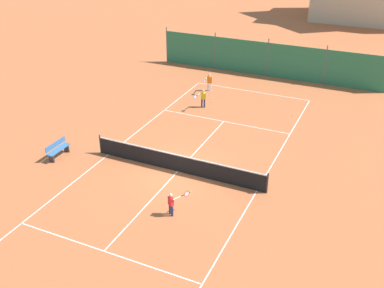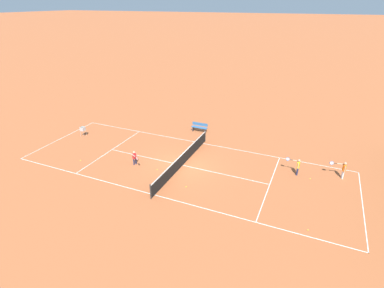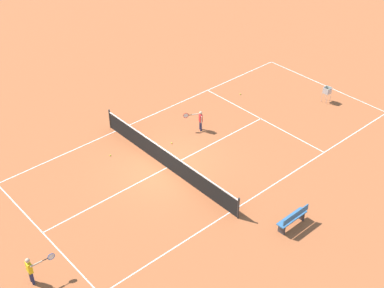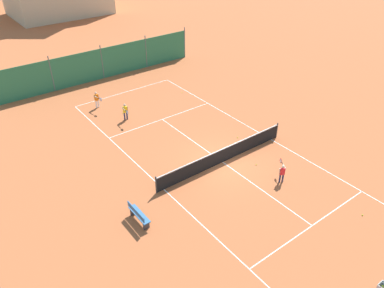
{
  "view_description": "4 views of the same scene",
  "coord_description": "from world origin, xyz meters",
  "px_view_note": "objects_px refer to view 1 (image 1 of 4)",
  "views": [
    {
      "loc": [
        8.56,
        -17.01,
        11.72
      ],
      "look_at": [
        0.38,
        0.88,
        1.2
      ],
      "focal_mm": 42.0,
      "sensor_mm": 36.0,
      "label": 1
    },
    {
      "loc": [
        17.39,
        8.39,
        11.02
      ],
      "look_at": [
        -0.86,
        0.38,
        1.44
      ],
      "focal_mm": 28.0,
      "sensor_mm": 36.0,
      "label": 2
    },
    {
      "loc": [
        -15.41,
        12.19,
        14.99
      ],
      "look_at": [
        -0.79,
        -0.84,
        1.35
      ],
      "focal_mm": 50.0,
      "sensor_mm": 36.0,
      "label": 3
    },
    {
      "loc": [
        -12.11,
        -13.06,
        12.77
      ],
      "look_at": [
        -1.38,
        1.13,
        1.21
      ],
      "focal_mm": 35.0,
      "sensor_mm": 36.0,
      "label": 4
    }
  ],
  "objects_px": {
    "tennis_ball_alley_left": "(293,115)",
    "tennis_ball_mid_court": "(190,192)",
    "player_far_service": "(203,97)",
    "tennis_net": "(178,163)",
    "player_near_service": "(209,81)",
    "courtside_bench": "(58,149)",
    "tennis_ball_far_corner": "(212,102)",
    "tennis_ball_by_net_left": "(235,168)",
    "player_far_baseline": "(172,202)"
  },
  "relations": [
    {
      "from": "tennis_net",
      "to": "player_far_service",
      "type": "bearing_deg",
      "value": 104.57
    },
    {
      "from": "player_near_service",
      "to": "tennis_ball_far_corner",
      "type": "bearing_deg",
      "value": -62.68
    },
    {
      "from": "player_near_service",
      "to": "tennis_ball_mid_court",
      "type": "distance_m",
      "value": 12.86
    },
    {
      "from": "player_far_service",
      "to": "courtside_bench",
      "type": "xyz_separation_m",
      "value": [
        -4.3,
        -9.11,
        -0.26
      ]
    },
    {
      "from": "player_near_service",
      "to": "player_far_baseline",
      "type": "bearing_deg",
      "value": -73.49
    },
    {
      "from": "player_far_service",
      "to": "tennis_ball_far_corner",
      "type": "relative_size",
      "value": 18.33
    },
    {
      "from": "player_far_service",
      "to": "tennis_ball_by_net_left",
      "type": "xyz_separation_m",
      "value": [
        4.55,
        -6.41,
        -0.67
      ]
    },
    {
      "from": "tennis_net",
      "to": "player_far_service",
      "type": "xyz_separation_m",
      "value": [
        -2.04,
        7.85,
        0.21
      ]
    },
    {
      "from": "tennis_net",
      "to": "player_far_baseline",
      "type": "height_order",
      "value": "player_far_baseline"
    },
    {
      "from": "player_near_service",
      "to": "player_far_service",
      "type": "distance_m",
      "value": 2.99
    },
    {
      "from": "tennis_ball_far_corner",
      "to": "tennis_ball_mid_court",
      "type": "bearing_deg",
      "value": -72.87
    },
    {
      "from": "tennis_net",
      "to": "tennis_ball_alley_left",
      "type": "distance_m",
      "value": 9.79
    },
    {
      "from": "tennis_net",
      "to": "player_far_baseline",
      "type": "bearing_deg",
      "value": -67.48
    },
    {
      "from": "player_far_service",
      "to": "courtside_bench",
      "type": "bearing_deg",
      "value": -115.28
    },
    {
      "from": "player_near_service",
      "to": "tennis_ball_by_net_left",
      "type": "distance_m",
      "value": 10.74
    },
    {
      "from": "player_near_service",
      "to": "tennis_ball_by_net_left",
      "type": "bearing_deg",
      "value": -60.29
    },
    {
      "from": "player_far_service",
      "to": "tennis_ball_alley_left",
      "type": "xyz_separation_m",
      "value": [
        5.67,
        1.22,
        -0.67
      ]
    },
    {
      "from": "player_far_service",
      "to": "tennis_ball_mid_court",
      "type": "height_order",
      "value": "player_far_service"
    },
    {
      "from": "player_near_service",
      "to": "tennis_net",
      "type": "bearing_deg",
      "value": -75.39
    },
    {
      "from": "tennis_net",
      "to": "tennis_ball_far_corner",
      "type": "xyz_separation_m",
      "value": [
        -1.8,
        8.81,
        -0.47
      ]
    },
    {
      "from": "tennis_ball_by_net_left",
      "to": "courtside_bench",
      "type": "distance_m",
      "value": 9.27
    },
    {
      "from": "tennis_ball_far_corner",
      "to": "tennis_net",
      "type": "bearing_deg",
      "value": -78.45
    },
    {
      "from": "tennis_ball_mid_court",
      "to": "tennis_ball_far_corner",
      "type": "bearing_deg",
      "value": 107.13
    },
    {
      "from": "tennis_ball_mid_court",
      "to": "courtside_bench",
      "type": "distance_m",
      "value": 7.7
    },
    {
      "from": "tennis_ball_far_corner",
      "to": "courtside_bench",
      "type": "distance_m",
      "value": 11.06
    },
    {
      "from": "player_near_service",
      "to": "tennis_ball_alley_left",
      "type": "distance_m",
      "value": 6.68
    },
    {
      "from": "tennis_net",
      "to": "tennis_ball_by_net_left",
      "type": "bearing_deg",
      "value": 29.81
    },
    {
      "from": "courtside_bench",
      "to": "player_far_service",
      "type": "bearing_deg",
      "value": 64.72
    },
    {
      "from": "tennis_net",
      "to": "tennis_ball_far_corner",
      "type": "relative_size",
      "value": 139.09
    },
    {
      "from": "tennis_ball_far_corner",
      "to": "tennis_ball_alley_left",
      "type": "height_order",
      "value": "same"
    },
    {
      "from": "player_far_service",
      "to": "tennis_ball_by_net_left",
      "type": "distance_m",
      "value": 7.89
    },
    {
      "from": "tennis_ball_alley_left",
      "to": "tennis_ball_mid_court",
      "type": "distance_m",
      "value": 10.73
    },
    {
      "from": "player_near_service",
      "to": "tennis_ball_mid_court",
      "type": "bearing_deg",
      "value": -71.14
    },
    {
      "from": "player_far_service",
      "to": "tennis_ball_mid_court",
      "type": "relative_size",
      "value": 18.33
    },
    {
      "from": "tennis_net",
      "to": "tennis_ball_by_net_left",
      "type": "height_order",
      "value": "tennis_net"
    },
    {
      "from": "tennis_ball_alley_left",
      "to": "tennis_ball_by_net_left",
      "type": "distance_m",
      "value": 7.72
    },
    {
      "from": "tennis_net",
      "to": "player_near_service",
      "type": "relative_size",
      "value": 7.41
    },
    {
      "from": "tennis_net",
      "to": "player_far_service",
      "type": "relative_size",
      "value": 7.59
    },
    {
      "from": "tennis_ball_far_corner",
      "to": "courtside_bench",
      "type": "height_order",
      "value": "courtside_bench"
    },
    {
      "from": "player_far_service",
      "to": "tennis_ball_mid_court",
      "type": "bearing_deg",
      "value": -69.9
    },
    {
      "from": "tennis_ball_far_corner",
      "to": "player_near_service",
      "type": "bearing_deg",
      "value": 117.32
    },
    {
      "from": "player_far_service",
      "to": "player_near_service",
      "type": "bearing_deg",
      "value": 104.74
    },
    {
      "from": "tennis_ball_alley_left",
      "to": "courtside_bench",
      "type": "relative_size",
      "value": 0.04
    },
    {
      "from": "tennis_net",
      "to": "player_near_service",
      "type": "height_order",
      "value": "player_near_service"
    },
    {
      "from": "tennis_net",
      "to": "tennis_ball_far_corner",
      "type": "distance_m",
      "value": 9.0
    },
    {
      "from": "player_near_service",
      "to": "player_far_service",
      "type": "xyz_separation_m",
      "value": [
        0.76,
        -2.89,
        -0.02
      ]
    },
    {
      "from": "player_near_service",
      "to": "tennis_ball_far_corner",
      "type": "relative_size",
      "value": 18.77
    },
    {
      "from": "player_far_baseline",
      "to": "player_far_service",
      "type": "relative_size",
      "value": 0.91
    },
    {
      "from": "tennis_ball_far_corner",
      "to": "courtside_bench",
      "type": "relative_size",
      "value": 0.04
    },
    {
      "from": "tennis_ball_by_net_left",
      "to": "tennis_ball_mid_court",
      "type": "relative_size",
      "value": 1.0
    }
  ]
}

